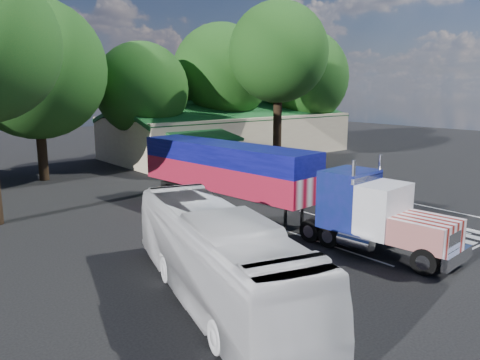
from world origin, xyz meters
TOP-DOWN VIEW (x-y plane):
  - ground at (0.00, 0.00)m, footprint 120.00×120.00m
  - event_hall at (13.74, 17.81)m, footprint 24.20×14.12m
  - tree_row_c at (-5.00, 16.20)m, footprint 10.00×10.00m
  - tree_row_d at (4.00, 17.50)m, footprint 8.00×8.00m
  - tree_row_e at (13.00, 18.00)m, footprint 9.60×9.60m
  - tree_row_f at (23.00, 16.80)m, footprint 10.40×10.40m
  - tree_near_right at (11.50, 8.50)m, footprint 8.00×8.00m
  - semi_truck at (0.31, -1.65)m, footprint 4.05×18.94m
  - woman at (4.50, -5.41)m, footprint 0.41×0.61m
  - bicycle at (4.28, 6.29)m, footprint 0.69×1.87m
  - tour_bus at (-7.00, -8.00)m, footprint 5.35×11.11m
  - silver_sedan at (12.00, 10.50)m, footprint 4.46×3.09m

SIDE VIEW (x-z plane):
  - ground at x=0.00m, z-range 0.00..0.00m
  - bicycle at x=4.28m, z-range 0.00..0.97m
  - silver_sedan at x=12.00m, z-range 0.00..1.39m
  - woman at x=4.50m, z-range 0.00..1.66m
  - tour_bus at x=-7.00m, z-range 0.00..3.02m
  - event_hall at x=13.74m, z-range -0.56..4.99m
  - semi_truck at x=0.31m, z-range 0.26..4.20m
  - tree_row_d at x=4.00m, z-range 1.28..11.88m
  - tree_row_f at x=23.00m, z-range 1.29..14.29m
  - tree_row_c at x=-5.00m, z-range 1.51..14.56m
  - tree_row_e at x=13.00m, z-range 1.64..14.54m
  - tree_near_right at x=11.50m, z-range 2.71..16.21m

